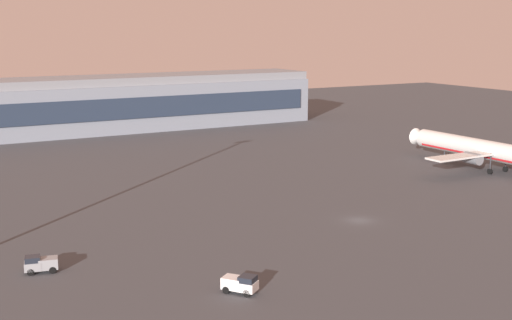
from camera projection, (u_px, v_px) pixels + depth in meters
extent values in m
plane|color=#424449|center=(359.00, 220.00, 111.57)|extent=(416.00, 416.00, 0.00)
cube|color=gray|center=(61.00, 110.00, 200.74)|extent=(158.49, 22.00, 14.00)
cube|color=#263347|center=(71.00, 112.00, 191.01)|extent=(152.15, 0.40, 6.16)
cube|color=gray|center=(60.00, 82.00, 199.17)|extent=(158.49, 19.80, 2.40)
cylinder|color=silver|center=(489.00, 150.00, 149.19)|extent=(5.16, 40.13, 4.23)
cone|color=silver|center=(419.00, 137.00, 167.25)|extent=(4.08, 2.76, 4.02)
cube|color=silver|center=(493.00, 152.00, 148.30)|extent=(35.69, 5.28, 0.39)
cylinder|color=slate|center=(473.00, 158.00, 145.40)|extent=(2.54, 4.06, 2.45)
cylinder|color=slate|center=(511.00, 153.00, 151.49)|extent=(2.54, 4.06, 2.45)
cube|color=red|center=(488.00, 156.00, 149.42)|extent=(4.66, 36.92, 0.40)
cylinder|color=#333338|center=(445.00, 150.00, 160.41)|extent=(0.31, 0.31, 3.95)
cylinder|color=black|center=(444.00, 159.00, 160.78)|extent=(0.47, 1.23, 1.22)
cylinder|color=#333338|center=(490.00, 162.00, 146.00)|extent=(0.31, 0.31, 3.95)
cylinder|color=black|center=(490.00, 171.00, 146.38)|extent=(0.47, 1.23, 1.22)
cylinder|color=#333338|center=(506.00, 160.00, 148.44)|extent=(0.31, 0.31, 3.95)
cylinder|color=black|center=(505.00, 169.00, 148.82)|extent=(0.47, 1.23, 1.22)
cube|color=white|center=(248.00, 286.00, 80.57)|extent=(2.86, 2.88, 1.10)
cube|color=#1E232D|center=(248.00, 279.00, 80.40)|extent=(2.58, 2.59, 0.70)
cube|color=white|center=(233.00, 283.00, 81.28)|extent=(2.98, 3.07, 1.40)
cylinder|color=black|center=(253.00, 288.00, 81.33)|extent=(0.79, 0.90, 0.90)
cylinder|color=black|center=(247.00, 293.00, 79.80)|extent=(0.79, 0.90, 0.90)
cylinder|color=black|center=(232.00, 285.00, 82.37)|extent=(0.79, 0.90, 0.90)
cylinder|color=black|center=(226.00, 290.00, 80.84)|extent=(0.79, 0.90, 0.90)
cube|color=gray|center=(33.00, 266.00, 87.47)|extent=(2.49, 2.41, 1.10)
cube|color=#1E232D|center=(32.00, 259.00, 87.30)|extent=(2.21, 2.20, 0.70)
cube|color=gray|center=(48.00, 263.00, 87.97)|extent=(2.76, 2.40, 1.40)
cylinder|color=black|center=(31.00, 272.00, 86.70)|extent=(0.94, 0.49, 0.90)
cylinder|color=black|center=(31.00, 268.00, 88.30)|extent=(0.94, 0.49, 0.90)
cylinder|color=black|center=(53.00, 270.00, 87.44)|extent=(0.94, 0.49, 0.90)
cylinder|color=black|center=(53.00, 266.00, 89.04)|extent=(0.94, 0.49, 0.90)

